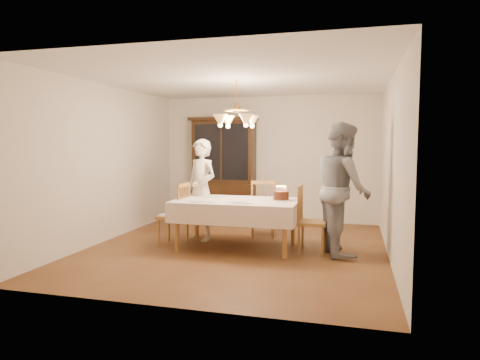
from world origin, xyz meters
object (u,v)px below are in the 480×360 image
(dining_table, at_px, (237,205))
(birthday_cake, at_px, (281,196))
(elderly_woman, at_px, (201,190))
(china_hutch, at_px, (224,171))
(chair_far_side, at_px, (263,211))

(dining_table, distance_m, birthday_cake, 0.70)
(elderly_woman, relative_size, birthday_cake, 5.67)
(elderly_woman, bearing_deg, dining_table, -2.15)
(china_hutch, distance_m, chair_far_side, 1.85)
(birthday_cake, bearing_deg, china_hutch, 126.43)
(chair_far_side, height_order, elderly_woman, elderly_woman)
(china_hutch, height_order, birthday_cake, china_hutch)
(chair_far_side, xyz_separation_m, birthday_cake, (0.46, -0.80, 0.38))
(elderly_woman, bearing_deg, china_hutch, 122.54)
(dining_table, distance_m, china_hutch, 2.46)
(china_hutch, height_order, elderly_woman, china_hutch)
(dining_table, relative_size, chair_far_side, 1.90)
(chair_far_side, height_order, birthday_cake, chair_far_side)
(dining_table, xyz_separation_m, chair_far_side, (0.22, 0.91, -0.24))
(china_hutch, bearing_deg, birthday_cake, -53.57)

